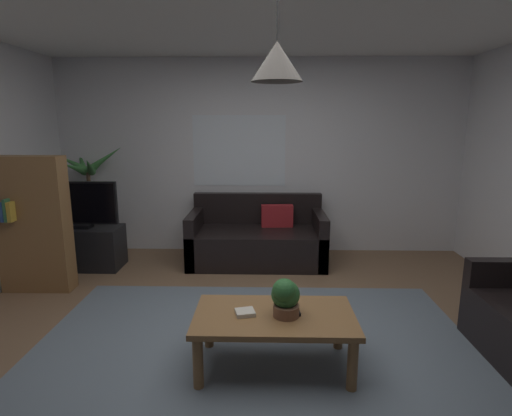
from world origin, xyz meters
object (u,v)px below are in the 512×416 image
potted_palm_corner (91,206)px  pendant_lamp (277,61)px  couch_under_window (257,241)px  remote_on_table_1 (295,310)px  potted_plant_on_table (285,296)px  coffee_table (274,322)px  bookshelf_corner (33,224)px  tv_stand (84,247)px  book_on_table_0 (245,312)px  tv (79,204)px  remote_on_table_0 (286,312)px

potted_palm_corner → pendant_lamp: size_ratio=2.54×
couch_under_window → potted_palm_corner: size_ratio=1.14×
potted_palm_corner → remote_on_table_1: bearing=-44.7°
pendant_lamp → potted_palm_corner: bearing=133.1°
remote_on_table_1 → potted_plant_on_table: bearing=-148.7°
pendant_lamp → couch_under_window: bearing=94.2°
couch_under_window → coffee_table: size_ratio=1.48×
bookshelf_corner → potted_plant_on_table: bearing=-28.1°
potted_palm_corner → bookshelf_corner: (-0.08, -1.20, 0.06)m
couch_under_window → tv_stand: 2.10m
remote_on_table_1 → potted_plant_on_table: 0.16m
book_on_table_0 → potted_plant_on_table: potted_plant_on_table is taller
coffee_table → pendant_lamp: size_ratio=1.96×
remote_on_table_1 → potted_plant_on_table: potted_plant_on_table is taller
remote_on_table_1 → pendant_lamp: (-0.15, -0.04, 1.67)m
book_on_table_0 → potted_plant_on_table: size_ratio=0.48×
couch_under_window → pendant_lamp: (0.17, -2.25, 1.81)m
bookshelf_corner → pendant_lamp: (2.44, -1.32, 1.38)m
tv_stand → potted_palm_corner: potted_palm_corner is taller
book_on_table_0 → tv: 2.87m
tv → tv_stand: bearing=90.0°
tv_stand → pendant_lamp: 3.52m
remote_on_table_1 → bookshelf_corner: bearing=147.3°
book_on_table_0 → coffee_table: bearing=2.9°
remote_on_table_0 → remote_on_table_1: bearing=26.7°
remote_on_table_0 → tv: 3.07m
coffee_table → pendant_lamp: (-0.00, 0.00, 1.74)m
remote_on_table_0 → bookshelf_corner: size_ratio=0.11×
book_on_table_0 → bookshelf_corner: 2.61m
coffee_table → pendant_lamp: 1.74m
bookshelf_corner → potted_palm_corner: bearing=86.2°
bookshelf_corner → pendant_lamp: size_ratio=2.44×
coffee_table → remote_on_table_1: size_ratio=7.03×
couch_under_window → tv_stand: bearing=-172.8°
coffee_table → remote_on_table_1: (0.15, 0.04, 0.07)m
couch_under_window → book_on_table_0: 2.27m
coffee_table → remote_on_table_0: bearing=6.9°
tv_stand → tv: bearing=-90.0°
potted_plant_on_table → tv: size_ratio=0.30×
tv_stand → potted_palm_corner: 0.67m
tv_stand → pendant_lamp: pendant_lamp is taller
book_on_table_0 → remote_on_table_1: bearing=8.4°
pendant_lamp → book_on_table_0: bearing=-177.1°
tv → potted_palm_corner: potted_palm_corner is taller
potted_plant_on_table → pendant_lamp: bearing=167.0°
couch_under_window → remote_on_table_1: 2.24m
potted_palm_corner → pendant_lamp: (2.36, -2.52, 1.44)m
pendant_lamp → tv_stand: bearing=138.5°
couch_under_window → remote_on_table_0: (0.25, -2.24, 0.14)m
couch_under_window → potted_palm_corner: (-2.19, 0.27, 0.37)m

